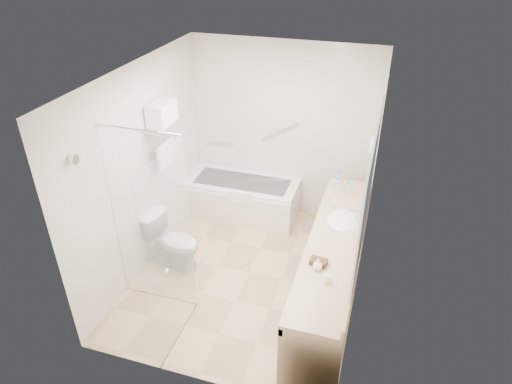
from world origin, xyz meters
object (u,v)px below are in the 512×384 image
(bathtub, at_px, (242,198))
(vanity_counter, at_px, (333,255))
(toilet, at_px, (173,242))
(amenity_basket, at_px, (319,262))
(water_bottle_left, at_px, (338,178))

(bathtub, height_order, vanity_counter, vanity_counter)
(toilet, bearing_deg, amenity_basket, -93.69)
(bathtub, relative_size, amenity_basket, 9.83)
(toilet, height_order, water_bottle_left, water_bottle_left)
(amenity_basket, bearing_deg, water_bottle_left, 91.79)
(bathtub, xyz_separation_m, vanity_counter, (1.52, -1.39, 0.36))
(vanity_counter, distance_m, amenity_basket, 0.52)
(vanity_counter, relative_size, toilet, 3.78)
(bathtub, distance_m, water_bottle_left, 1.55)
(amenity_basket, xyz_separation_m, water_bottle_left, (-0.05, 1.62, 0.07))
(amenity_basket, bearing_deg, bathtub, 127.72)
(amenity_basket, bearing_deg, vanity_counter, 78.02)
(vanity_counter, distance_m, toilet, 2.00)
(bathtub, height_order, amenity_basket, amenity_basket)
(vanity_counter, bearing_deg, toilet, 179.00)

